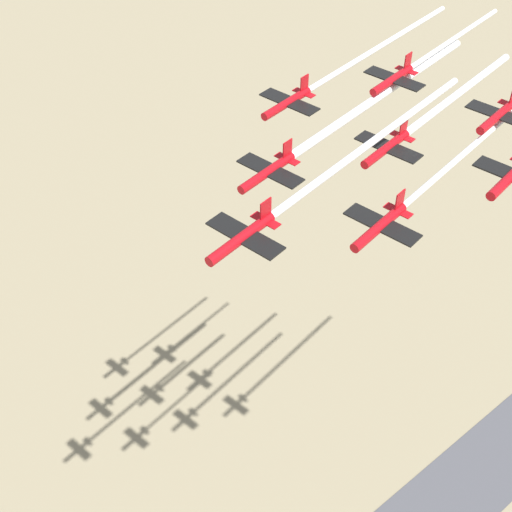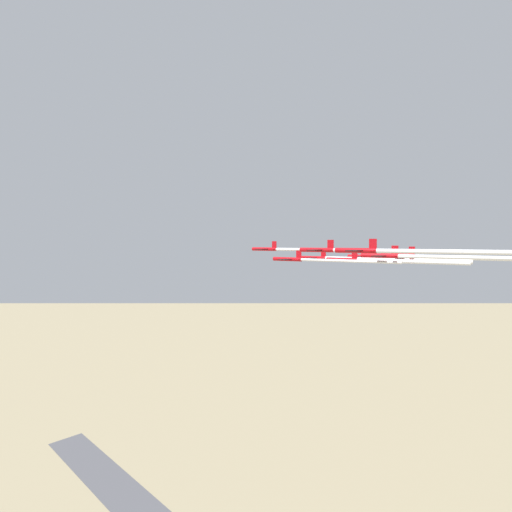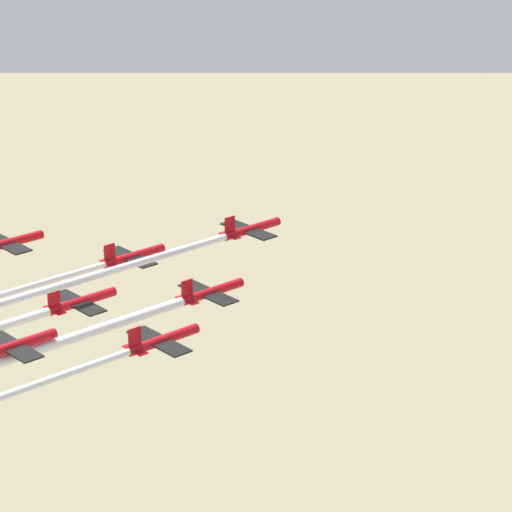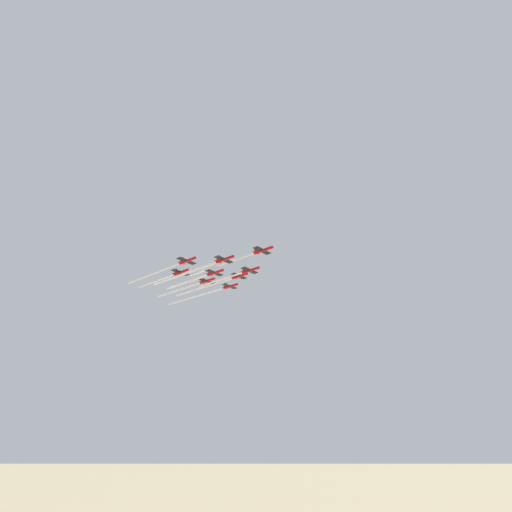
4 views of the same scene
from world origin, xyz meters
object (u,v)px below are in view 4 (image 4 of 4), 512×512
Objects in this scene: jet_5 at (187,261)px; jet_7 at (207,281)px; jet_2 at (224,259)px; jet_8 at (181,272)px; jet_4 at (215,273)px; jet_6 at (230,286)px; jet_3 at (239,276)px; jet_0 at (263,250)px; jet_1 at (250,270)px.

jet_7 reaches higher than jet_5.
jet_2 is 31.73m from jet_8.
jet_8 reaches higher than jet_2.
jet_6 reaches higher than jet_4.
jet_5 is (-37.12, 3.46, -3.07)m from jet_3.
jet_2 is at bearing 120.47° from jet_5.
jet_0 is at bearing 78.91° from jet_7.
jet_7 is (10.75, 14.91, 1.94)m from jet_4.
jet_3 is 18.38m from jet_6.
jet_6 reaches higher than jet_8.
jet_2 is (-7.81, 16.64, -3.28)m from jet_0.
jet_8 reaches higher than jet_1.
jet_0 is 18.67m from jet_2.
jet_2 is 18.38m from jet_4.
jet_7 is at bearing -59.53° from jet_3.
jet_6 is (21.50, 29.82, 3.72)m from jet_1.
jet_2 is (-18.56, 1.73, -0.15)m from jet_1.
jet_1 is 1.00× the size of jet_5.
jet_7 is at bearing -120.47° from jet_4.
jet_2 is at bearing -59.53° from jet_0.
jet_5 is 1.00× the size of jet_7.
jet_4 is at bearing -90.00° from jet_0.
jet_5 reaches higher than jet_4.
jet_0 reaches higher than jet_2.
jet_0 is at bearing 90.00° from jet_4.
jet_3 is at bearing 120.47° from jet_7.
jet_4 is 1.00× the size of jet_5.
jet_8 is (10.75, 14.91, 0.93)m from jet_5.
jet_1 is 32.14m from jet_5.
jet_7 is 1.00× the size of jet_8.
jet_6 is (47.87, 11.45, 3.27)m from jet_5.
jet_0 is at bearing 120.47° from jet_5.
jet_2 is at bearing -0.00° from jet_1.
jet_1 is 31.74m from jet_7.
jet_4 is 32.36m from jet_6.
jet_3 is (29.31, 13.18, 3.67)m from jet_2.
jet_4 reaches higher than jet_2.
jet_2 is 1.00× the size of jet_5.
jet_5 is at bearing 59.53° from jet_8.
jet_4 is (10.75, 14.91, 0.05)m from jet_2.
jet_1 reaches higher than jet_4.
jet_5 is at bearing 18.78° from jet_6.
jet_5 is at bearing -29.54° from jet_1.
jet_1 is 18.72m from jet_3.
jet_6 is at bearing 180.00° from jet_7.
jet_7 is (13.69, 46.46, -1.28)m from jet_0.
jet_3 is (10.75, 14.91, 3.52)m from jet_1.
jet_2 is 1.00× the size of jet_8.
jet_2 is 1.00× the size of jet_6.
jet_8 reaches higher than jet_4.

